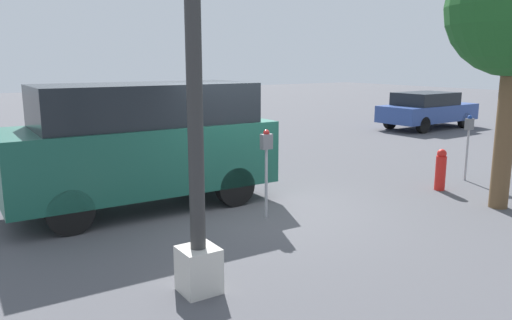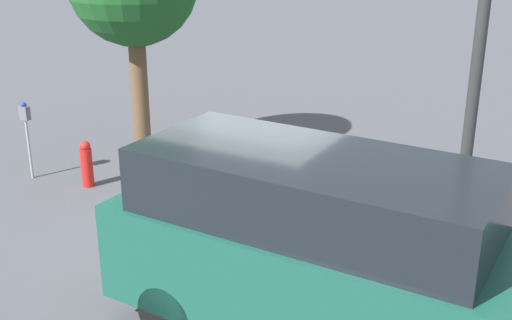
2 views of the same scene
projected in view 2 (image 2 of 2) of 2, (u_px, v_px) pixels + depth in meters
ground_plane at (256, 261)px, 9.32m from camera, size 80.00×80.00×0.00m
parking_meter_near at (274, 178)px, 9.28m from camera, size 0.20×0.11×1.56m
parking_meter_far at (26, 123)px, 11.99m from camera, size 0.20×0.11×1.50m
lamp_post at (472, 105)px, 9.44m from camera, size 0.44×0.44×5.87m
parked_van at (317, 248)px, 7.07m from camera, size 4.86×1.96×2.30m
fire_hydrant at (87, 164)px, 11.84m from camera, size 0.22×0.22×0.88m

